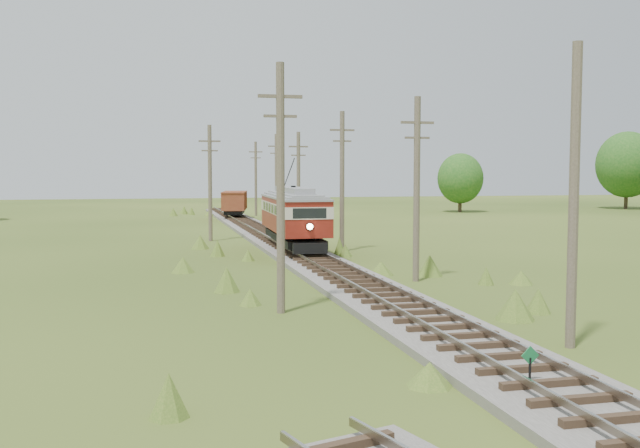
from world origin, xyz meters
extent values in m
plane|color=#2D4414|center=(0.00, 0.00, 0.00)|extent=(260.00, 260.00, 0.00)
cube|color=#605B54|center=(0.00, 34.00, 0.12)|extent=(3.60, 96.00, 0.25)
cube|color=#726659|center=(-0.72, 34.00, 0.48)|extent=(0.08, 96.00, 0.17)
cube|color=#726659|center=(0.72, 34.00, 0.48)|extent=(0.08, 96.00, 0.17)
cube|color=#2D2116|center=(0.00, 34.00, 0.33)|extent=(2.40, 96.00, 0.16)
cylinder|color=black|center=(-0.20, 1.50, 0.40)|extent=(0.06, 0.06, 0.80)
cube|color=#197139|center=(-0.20, 1.50, 0.85)|extent=(0.45, 0.03, 0.45)
cube|color=black|center=(0.00, 30.97, 1.00)|extent=(2.72, 10.78, 0.44)
cube|color=maroon|center=(0.00, 30.97, 1.97)|extent=(3.17, 11.73, 1.07)
cube|color=beige|center=(0.00, 30.97, 2.84)|extent=(3.20, 11.79, 0.68)
cube|color=black|center=(0.00, 30.97, 2.84)|extent=(3.20, 11.27, 0.53)
cube|color=maroon|center=(0.00, 30.97, 3.32)|extent=(3.17, 11.73, 0.29)
cube|color=gray|center=(0.00, 30.97, 3.64)|extent=(3.23, 11.85, 0.37)
cube|color=gray|center=(0.00, 30.97, 3.97)|extent=(1.56, 8.77, 0.39)
sphere|color=#FFF2BF|center=(-0.23, 25.08, 2.11)|extent=(0.35, 0.35, 0.35)
cylinder|color=black|center=(0.07, 32.72, 5.07)|extent=(0.23, 4.51, 1.87)
cylinder|color=black|center=(-0.90, 26.60, 0.95)|extent=(0.15, 0.78, 0.78)
cylinder|color=black|center=(0.55, 26.55, 0.95)|extent=(0.15, 0.78, 0.78)
cylinder|color=black|center=(-0.55, 35.40, 0.95)|extent=(0.15, 0.78, 0.78)
cylinder|color=black|center=(0.90, 35.34, 0.95)|extent=(0.15, 0.78, 0.78)
cube|color=black|center=(0.00, 63.96, 0.88)|extent=(2.98, 6.81, 0.46)
cube|color=maroon|center=(0.00, 63.96, 2.02)|extent=(3.57, 7.61, 1.83)
cube|color=maroon|center=(0.00, 63.96, 2.98)|extent=(3.64, 7.76, 0.11)
cylinder|color=black|center=(-1.04, 61.91, 0.93)|extent=(0.23, 0.74, 0.73)
cylinder|color=black|center=(0.31, 61.68, 0.93)|extent=(0.23, 0.74, 0.73)
cylinder|color=black|center=(-0.31, 66.24, 0.93)|extent=(0.23, 0.74, 0.73)
cylinder|color=black|center=(1.04, 66.01, 0.93)|extent=(0.23, 0.74, 0.73)
cone|color=gray|center=(3.53, 53.77, 0.57)|extent=(3.04, 3.04, 1.14)
cone|color=gray|center=(4.29, 52.82, 0.33)|extent=(1.71, 1.71, 0.66)
cylinder|color=brown|center=(3.10, 5.00, 4.40)|extent=(0.30, 0.30, 8.80)
cylinder|color=brown|center=(3.30, 18.00, 4.30)|extent=(0.30, 0.30, 8.60)
cube|color=brown|center=(3.30, 18.00, 7.40)|extent=(1.60, 0.12, 0.12)
cube|color=brown|center=(3.30, 18.00, 6.70)|extent=(1.20, 0.10, 0.10)
cylinder|color=brown|center=(3.20, 31.00, 4.50)|extent=(0.30, 0.30, 9.00)
cube|color=brown|center=(3.20, 31.00, 7.80)|extent=(1.60, 0.12, 0.12)
cube|color=brown|center=(3.20, 31.00, 7.10)|extent=(1.20, 0.10, 0.10)
cylinder|color=brown|center=(3.00, 44.00, 4.20)|extent=(0.30, 0.30, 8.40)
cube|color=brown|center=(3.00, 44.00, 7.20)|extent=(1.60, 0.12, 0.12)
cube|color=brown|center=(3.00, 44.00, 6.50)|extent=(1.20, 0.10, 0.10)
cylinder|color=brown|center=(3.40, 57.00, 4.45)|extent=(0.30, 0.30, 8.90)
cube|color=brown|center=(3.40, 57.00, 7.70)|extent=(1.60, 0.12, 0.12)
cube|color=brown|center=(3.40, 57.00, 7.00)|extent=(1.20, 0.10, 0.10)
cylinder|color=brown|center=(3.20, 70.00, 4.35)|extent=(0.30, 0.30, 8.70)
cube|color=brown|center=(3.20, 70.00, 7.50)|extent=(1.60, 0.12, 0.12)
cube|color=brown|center=(3.20, 70.00, 6.80)|extent=(1.20, 0.10, 0.10)
cylinder|color=brown|center=(-4.20, 12.00, 4.50)|extent=(0.30, 0.30, 9.00)
cube|color=brown|center=(-4.20, 12.00, 7.80)|extent=(1.60, 0.12, 0.12)
cube|color=brown|center=(-4.20, 12.00, 7.10)|extent=(1.20, 0.10, 0.10)
cylinder|color=brown|center=(-4.50, 40.00, 4.30)|extent=(0.30, 0.30, 8.60)
cube|color=brown|center=(-4.50, 40.00, 7.40)|extent=(1.60, 0.12, 0.12)
cube|color=brown|center=(-4.50, 40.00, 6.70)|extent=(1.20, 0.10, 0.10)
cylinder|color=#38281C|center=(56.00, 74.00, 1.80)|extent=(0.50, 0.50, 3.60)
ellipsoid|color=#19541A|center=(56.00, 74.00, 6.20)|extent=(8.40, 8.40, 9.24)
cylinder|color=#38281C|center=(30.00, 72.00, 1.26)|extent=(0.50, 0.50, 2.52)
ellipsoid|color=#19541A|center=(30.00, 72.00, 4.34)|extent=(5.88, 5.88, 6.47)
camera|label=1|loc=(-8.70, -13.22, 5.10)|focal=40.00mm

